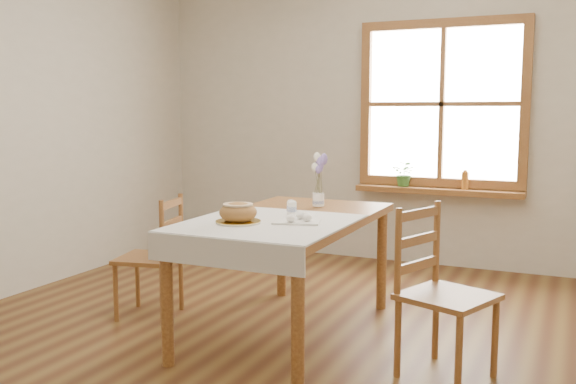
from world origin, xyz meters
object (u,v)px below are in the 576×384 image
Objects in this scene: chair_right at (448,294)px; flower_vase at (318,201)px; dining_table at (288,230)px; chair_left at (149,256)px; bread_plate at (238,222)px.

chair_right is 1.25m from flower_vase.
dining_table is 18.38× the size of flower_vase.
chair_left is (-1.01, -0.07, -0.25)m from dining_table.
bread_plate is at bearing 117.39° from chair_right.
chair_left is 3.29× the size of bread_plate.
flower_vase is (-1.00, 0.67, 0.34)m from chair_right.
dining_table is at bearing 96.79° from chair_right.
flower_vase reaches higher than dining_table.
chair_right reaches higher than bread_plate.
chair_right is at bearing 72.32° from chair_left.
chair_right is at bearing -14.28° from dining_table.
chair_left reaches higher than bread_plate.
bread_plate is at bearing -102.03° from flower_vase.
flower_vase is (0.17, 0.80, 0.03)m from bread_plate.
dining_table is at bearing -95.17° from flower_vase.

